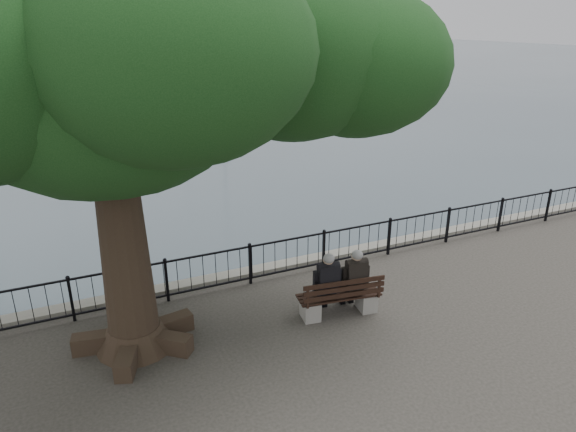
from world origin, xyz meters
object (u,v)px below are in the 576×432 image
person_left (325,286)px  lion_monument (118,66)px  person_right (353,282)px  tree (149,45)px  bench (340,301)px

person_left → lion_monument: bearing=87.7°
person_right → lion_monument: size_ratio=0.16×
person_left → lion_monument: lion_monument is taller
tree → person_left: bearing=-11.8°
bench → person_left: size_ratio=1.23×
person_left → bench: bearing=-27.4°
bench → tree: bearing=166.8°
lion_monument → bench: bearing=-92.0°
person_right → lion_monument: 49.51m
bench → lion_monument: 49.58m
person_right → lion_monument: (1.38, 49.48, 0.66)m
tree → lion_monument: (5.14, 48.74, -4.26)m
bench → person_left: 0.48m
person_left → person_right: 0.63m
tree → lion_monument: bearing=84.0°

